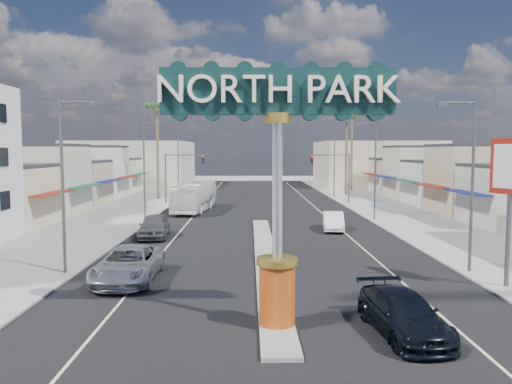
{
  "coord_description": "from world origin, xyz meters",
  "views": [
    {
      "loc": [
        -1.01,
        -15.67,
        6.47
      ],
      "look_at": [
        -0.66,
        9.16,
        4.38
      ],
      "focal_mm": 35.0,
      "sensor_mm": 36.0,
      "label": 1
    }
  ],
  "objects_px": {
    "gateway_sign": "(278,165)",
    "traffic_signal_left": "(181,169)",
    "streetlight_r_near": "(469,177)",
    "car_parked_right": "(333,221)",
    "streetlight_r_far": "(333,161)",
    "palm_left_far": "(157,111)",
    "streetlight_l_far": "(179,161)",
    "palm_right_far": "(352,112)",
    "bank_pylon_sign": "(511,175)",
    "palm_right_mid": "(347,121)",
    "car_parked_left": "(154,226)",
    "city_bus": "(195,197)",
    "suv_right": "(403,314)",
    "suv_left": "(128,265)",
    "streetlight_l_mid": "(146,166)",
    "traffic_signal_right": "(334,169)",
    "streetlight_l_near": "(66,178)"
  },
  "relations": [
    {
      "from": "gateway_sign",
      "to": "bank_pylon_sign",
      "type": "xyz_separation_m",
      "value": [
        11.05,
        5.12,
        -0.59
      ]
    },
    {
      "from": "palm_right_far",
      "to": "city_bus",
      "type": "bearing_deg",
      "value": -131.09
    },
    {
      "from": "streetlight_l_near",
      "to": "suv_right",
      "type": "relative_size",
      "value": 1.77
    },
    {
      "from": "traffic_signal_right",
      "to": "streetlight_r_near",
      "type": "distance_m",
      "value": 34.03
    },
    {
      "from": "streetlight_l_far",
      "to": "palm_right_mid",
      "type": "distance_m",
      "value": 24.41
    },
    {
      "from": "palm_right_far",
      "to": "suv_right",
      "type": "xyz_separation_m",
      "value": [
        -10.6,
        -60.67,
        -11.65
      ]
    },
    {
      "from": "streetlight_l_far",
      "to": "city_bus",
      "type": "height_order",
      "value": "streetlight_l_far"
    },
    {
      "from": "gateway_sign",
      "to": "traffic_signal_left",
      "type": "distance_m",
      "value": 43.04
    },
    {
      "from": "traffic_signal_right",
      "to": "suv_right",
      "type": "distance_m",
      "value": 43.07
    },
    {
      "from": "streetlight_l_far",
      "to": "traffic_signal_right",
      "type": "bearing_deg",
      "value": -22.2
    },
    {
      "from": "gateway_sign",
      "to": "streetlight_l_near",
      "type": "distance_m",
      "value": 13.19
    },
    {
      "from": "palm_right_mid",
      "to": "suv_left",
      "type": "xyz_separation_m",
      "value": [
        -19.98,
        -47.38,
        -9.76
      ]
    },
    {
      "from": "streetlight_r_near",
      "to": "car_parked_right",
      "type": "bearing_deg",
      "value": 108.23
    },
    {
      "from": "streetlight_r_far",
      "to": "car_parked_right",
      "type": "xyz_separation_m",
      "value": [
        -4.65,
        -27.89,
        -4.32
      ]
    },
    {
      "from": "suv_right",
      "to": "palm_right_far",
      "type": "bearing_deg",
      "value": 73.77
    },
    {
      "from": "suv_left",
      "to": "streetlight_r_near",
      "type": "bearing_deg",
      "value": 4.19
    },
    {
      "from": "streetlight_l_mid",
      "to": "city_bus",
      "type": "distance_m",
      "value": 8.71
    },
    {
      "from": "traffic_signal_right",
      "to": "car_parked_right",
      "type": "relative_size",
      "value": 1.32
    },
    {
      "from": "palm_left_far",
      "to": "car_parked_left",
      "type": "height_order",
      "value": "palm_left_far"
    },
    {
      "from": "suv_left",
      "to": "suv_right",
      "type": "xyz_separation_m",
      "value": [
        11.38,
        -7.29,
        -0.1
      ]
    },
    {
      "from": "streetlight_r_far",
      "to": "palm_left_far",
      "type": "xyz_separation_m",
      "value": [
        -23.43,
        -2.0,
        6.43
      ]
    },
    {
      "from": "suv_right",
      "to": "city_bus",
      "type": "distance_m",
      "value": 37.44
    },
    {
      "from": "streetlight_r_near",
      "to": "car_parked_left",
      "type": "xyz_separation_m",
      "value": [
        -18.47,
        10.98,
        -4.2
      ]
    },
    {
      "from": "gateway_sign",
      "to": "streetlight_r_near",
      "type": "distance_m",
      "value": 13.19
    },
    {
      "from": "palm_right_far",
      "to": "car_parked_left",
      "type": "relative_size",
      "value": 2.77
    },
    {
      "from": "traffic_signal_left",
      "to": "streetlight_r_far",
      "type": "xyz_separation_m",
      "value": [
        19.62,
        8.01,
        0.79
      ]
    },
    {
      "from": "streetlight_r_near",
      "to": "city_bus",
      "type": "xyz_separation_m",
      "value": [
        -17.18,
        27.07,
        -3.51
      ]
    },
    {
      "from": "streetlight_l_far",
      "to": "bank_pylon_sign",
      "type": "height_order",
      "value": "streetlight_l_far"
    },
    {
      "from": "streetlight_l_mid",
      "to": "palm_right_far",
      "type": "height_order",
      "value": "palm_right_far"
    },
    {
      "from": "gateway_sign",
      "to": "car_parked_right",
      "type": "distance_m",
      "value": 23.45
    },
    {
      "from": "gateway_sign",
      "to": "streetlight_l_mid",
      "type": "relative_size",
      "value": 1.02
    },
    {
      "from": "palm_left_far",
      "to": "streetlight_r_near",
      "type": "bearing_deg",
      "value": -59.64
    },
    {
      "from": "streetlight_l_far",
      "to": "palm_right_mid",
      "type": "relative_size",
      "value": 0.74
    },
    {
      "from": "streetlight_l_far",
      "to": "suv_right",
      "type": "relative_size",
      "value": 1.77
    },
    {
      "from": "suv_left",
      "to": "car_parked_right",
      "type": "bearing_deg",
      "value": 50.17
    },
    {
      "from": "traffic_signal_right",
      "to": "city_bus",
      "type": "relative_size",
      "value": 0.54
    },
    {
      "from": "gateway_sign",
      "to": "streetlight_l_far",
      "type": "relative_size",
      "value": 1.02
    },
    {
      "from": "palm_right_far",
      "to": "car_parked_right",
      "type": "xyz_separation_m",
      "value": [
        -9.22,
        -37.89,
        -11.64
      ]
    },
    {
      "from": "streetlight_r_near",
      "to": "streetlight_l_far",
      "type": "bearing_deg",
      "value": 116.42
    },
    {
      "from": "streetlight_r_far",
      "to": "palm_right_mid",
      "type": "relative_size",
      "value": 0.74
    },
    {
      "from": "palm_right_mid",
      "to": "streetlight_l_far",
      "type": "bearing_deg",
      "value": -170.31
    },
    {
      "from": "palm_right_far",
      "to": "car_parked_right",
      "type": "height_order",
      "value": "palm_right_far"
    },
    {
      "from": "traffic_signal_left",
      "to": "car_parked_left",
      "type": "height_order",
      "value": "traffic_signal_left"
    },
    {
      "from": "gateway_sign",
      "to": "car_parked_right",
      "type": "relative_size",
      "value": 2.01
    },
    {
      "from": "traffic_signal_right",
      "to": "streetlight_l_near",
      "type": "height_order",
      "value": "streetlight_l_near"
    },
    {
      "from": "streetlight_r_near",
      "to": "traffic_signal_left",
      "type": "bearing_deg",
      "value": 119.99
    },
    {
      "from": "palm_right_far",
      "to": "palm_left_far",
      "type": "bearing_deg",
      "value": -156.8
    },
    {
      "from": "car_parked_right",
      "to": "city_bus",
      "type": "bearing_deg",
      "value": 140.93
    },
    {
      "from": "traffic_signal_left",
      "to": "suv_right",
      "type": "xyz_separation_m",
      "value": [
        13.58,
        -42.66,
        -3.53
      ]
    },
    {
      "from": "streetlight_l_mid",
      "to": "palm_right_mid",
      "type": "height_order",
      "value": "palm_right_mid"
    }
  ]
}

